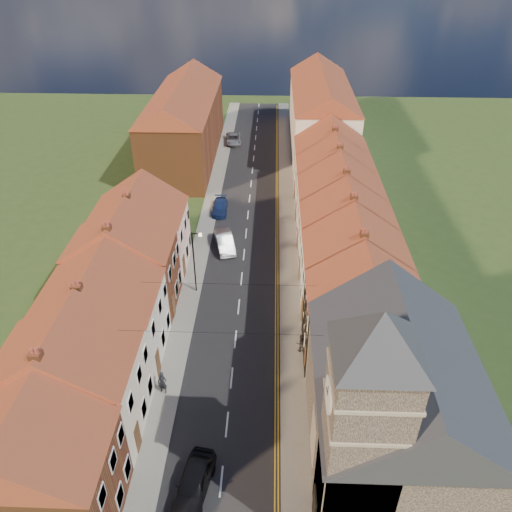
% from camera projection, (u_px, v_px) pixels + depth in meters
% --- Properties ---
extents(road, '(7.00, 90.00, 0.02)m').
position_uv_depth(road, '(246.00, 234.00, 52.51)').
color(road, black).
rests_on(road, ground).
extents(pavement_left, '(1.80, 90.00, 0.12)m').
position_uv_depth(pavement_left, '(204.00, 232.00, 52.61)').
color(pavement_left, '#99968B').
rests_on(pavement_left, ground).
extents(pavement_right, '(1.80, 90.00, 0.12)m').
position_uv_depth(pavement_right, '(288.00, 234.00, 52.35)').
color(pavement_right, '#99968B').
rests_on(pavement_right, ground).
extents(church, '(11.25, 14.25, 15.20)m').
position_uv_depth(church, '(392.00, 401.00, 26.85)').
color(church, black).
rests_on(church, ground).
extents(cottage_r_tudor, '(8.30, 5.20, 9.00)m').
position_uv_depth(cottage_r_tudor, '(363.00, 309.00, 35.40)').
color(cottage_r_tudor, beige).
rests_on(cottage_r_tudor, ground).
extents(cottage_r_white_near, '(8.30, 6.00, 9.00)m').
position_uv_depth(cottage_r_white_near, '(354.00, 265.00, 39.88)').
color(cottage_r_white_near, '#AFADA5').
rests_on(cottage_r_white_near, ground).
extents(cottage_r_cream_mid, '(8.30, 5.20, 9.00)m').
position_uv_depth(cottage_r_cream_mid, '(346.00, 231.00, 44.35)').
color(cottage_r_cream_mid, beige).
rests_on(cottage_r_cream_mid, ground).
extents(cottage_r_pink, '(8.30, 6.00, 9.00)m').
position_uv_depth(cottage_r_pink, '(340.00, 202.00, 48.83)').
color(cottage_r_pink, '#FFD6C9').
rests_on(cottage_r_pink, ground).
extents(cottage_r_white_far, '(8.30, 5.20, 9.00)m').
position_uv_depth(cottage_r_white_far, '(334.00, 179.00, 53.30)').
color(cottage_r_white_far, beige).
rests_on(cottage_r_white_far, ground).
extents(cottage_r_cream_far, '(8.30, 6.00, 9.00)m').
position_uv_depth(cottage_r_cream_far, '(330.00, 159.00, 57.78)').
color(cottage_r_cream_far, '#FFD6C9').
rests_on(cottage_r_cream_far, ground).
extents(cottage_l_brick_near, '(8.30, 5.70, 8.80)m').
position_uv_depth(cottage_l_brick_near, '(31.00, 467.00, 25.27)').
color(cottage_l_brick_near, brown).
rests_on(cottage_l_brick_near, ground).
extents(cottage_l_cream, '(8.30, 6.30, 9.10)m').
position_uv_depth(cottage_l_cream, '(70.00, 378.00, 30.00)').
color(cottage_l_cream, beige).
rests_on(cottage_l_cream, ground).
extents(cottage_l_white, '(8.30, 6.90, 8.80)m').
position_uv_depth(cottage_l_white, '(101.00, 311.00, 35.39)').
color(cottage_l_white, '#AFADA5').
rests_on(cottage_l_white, ground).
extents(cottage_l_brick_mid, '(8.30, 5.70, 9.10)m').
position_uv_depth(cottage_l_brick_mid, '(123.00, 261.00, 40.35)').
color(cottage_l_brick_mid, brown).
rests_on(cottage_l_brick_mid, ground).
extents(cottage_l_pink, '(8.30, 6.30, 8.80)m').
position_uv_depth(cottage_l_pink, '(140.00, 226.00, 45.25)').
color(cottage_l_pink, '#FFD6C9').
rests_on(cottage_l_pink, ground).
extents(block_right_far, '(8.30, 24.20, 10.50)m').
position_uv_depth(block_right_far, '(321.00, 110.00, 70.00)').
color(block_right_far, beige).
rests_on(block_right_far, ground).
extents(block_left_far, '(8.30, 24.20, 10.50)m').
position_uv_depth(block_left_far, '(184.00, 120.00, 66.41)').
color(block_left_far, brown).
rests_on(block_left_far, ground).
extents(lamppost, '(0.88, 0.15, 6.00)m').
position_uv_depth(lamppost, '(195.00, 258.00, 42.36)').
color(lamppost, black).
rests_on(lamppost, pavement_left).
extents(car_near, '(2.49, 4.59, 1.48)m').
position_uv_depth(car_near, '(194.00, 483.00, 28.46)').
color(car_near, black).
rests_on(car_near, ground).
extents(car_mid, '(2.66, 4.79, 1.50)m').
position_uv_depth(car_mid, '(225.00, 242.00, 49.81)').
color(car_mid, '#AFB2B7').
rests_on(car_mid, ground).
extents(car_far, '(1.77, 4.14, 1.19)m').
position_uv_depth(car_far, '(220.00, 207.00, 56.12)').
color(car_far, navy).
rests_on(car_far, ground).
extents(car_distant, '(2.53, 4.83, 1.30)m').
position_uv_depth(car_distant, '(233.00, 139.00, 73.51)').
color(car_distant, '#929499').
rests_on(car_distant, ground).
extents(pedestrian_left, '(0.73, 0.54, 1.83)m').
position_uv_depth(pedestrian_left, '(163.00, 383.00, 34.22)').
color(pedestrian_left, black).
rests_on(pedestrian_left, pavement_left).
extents(pedestrian_right, '(0.85, 0.72, 1.53)m').
position_uv_depth(pedestrian_right, '(301.00, 343.00, 37.65)').
color(pedestrian_right, black).
rests_on(pedestrian_right, pavement_right).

